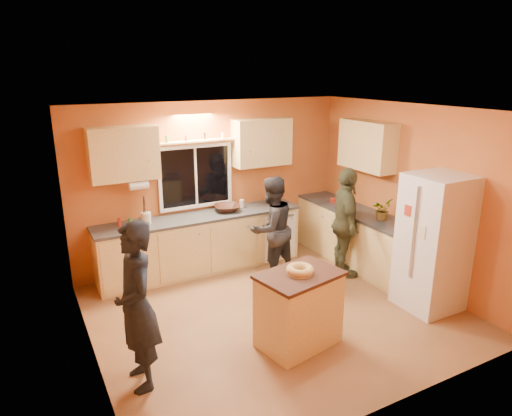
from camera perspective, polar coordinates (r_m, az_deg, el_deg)
ground at (r=6.14m, az=2.47°, el=-12.86°), size 4.50×4.50×0.00m
room_shell at (r=5.92m, az=1.64°, el=2.95°), size 4.54×4.04×2.61m
back_counter at (r=7.32m, az=-4.19°, el=-3.88°), size 4.23×0.62×0.90m
right_counter at (r=7.38m, az=13.68°, el=-4.18°), size 0.62×1.84×0.90m
refrigerator at (r=6.34m, az=21.33°, el=-4.07°), size 0.72×0.70×1.80m
island at (r=5.31m, az=5.37°, el=-12.42°), size 1.02×0.79×0.89m
bundt_pastry at (r=5.10m, az=5.52°, el=-7.70°), size 0.31×0.31×0.09m
person_left at (r=4.64m, az=-14.67°, el=-11.83°), size 0.42×0.63×1.72m
person_center at (r=6.77m, az=1.94°, el=-2.58°), size 0.88×0.75×1.57m
person_right at (r=6.97m, az=11.10°, el=-1.85°), size 0.79×1.07×1.68m
mixing_bowl at (r=7.22m, az=-3.63°, el=0.01°), size 0.50×0.50×0.10m
utensil_crock at (r=6.79m, az=-13.57°, el=-1.24°), size 0.14×0.14×0.17m
potted_plant at (r=7.01m, az=15.47°, el=-0.15°), size 0.36×0.33×0.32m
red_box at (r=7.79m, az=9.90°, el=0.94°), size 0.20×0.18×0.07m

